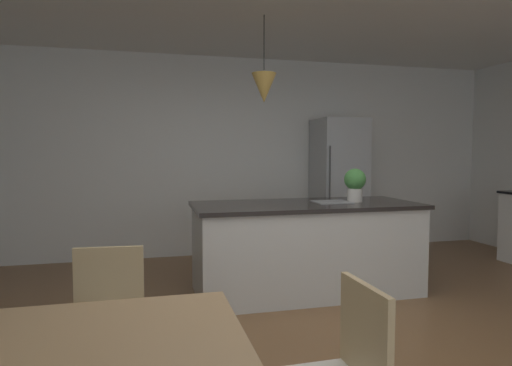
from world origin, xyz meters
The scene contains 7 objects.
ground_plane centered at (0.00, 0.00, -0.02)m, with size 10.00×8.40×0.04m, color brown.
wall_back_kitchen centered at (0.00, 3.26, 1.35)m, with size 10.00×0.12×2.70m, color white.
chair_far_right centered at (-1.26, -0.29, 0.47)m, with size 0.43×0.43×0.87m.
kitchen_island centered at (0.50, 1.35, 0.46)m, with size 2.24×0.96×0.91m.
refrigerator centered at (1.54, 2.86, 0.93)m, with size 0.64×0.67×1.87m.
pendant_over_island_main centered at (0.06, 1.35, 2.02)m, with size 0.24×0.24×0.82m.
potted_plant_on_island centered at (1.02, 1.35, 1.09)m, with size 0.22×0.22×0.34m.
Camera 1 is at (-1.03, -2.70, 1.39)m, focal length 30.54 mm.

